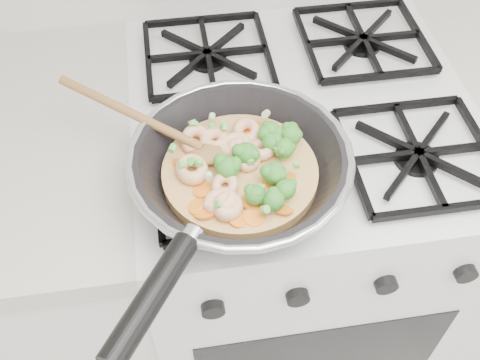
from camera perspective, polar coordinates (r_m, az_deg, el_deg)
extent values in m
cube|color=white|center=(1.34, 4.75, -6.86)|extent=(0.60, 0.60, 0.90)
cube|color=black|center=(0.99, 6.47, 7.82)|extent=(0.56, 0.56, 0.02)
torus|color=silver|center=(0.80, 0.00, 2.42)|extent=(0.33, 0.33, 0.01)
cylinder|color=black|center=(0.68, -9.01, -11.72)|extent=(0.13, 0.17, 0.03)
cylinder|color=#E0AB61|center=(0.83, 0.00, 0.70)|extent=(0.23, 0.23, 0.02)
ellipsoid|color=olive|center=(0.83, -3.11, 2.74)|extent=(0.08, 0.07, 0.02)
cylinder|color=olive|center=(0.86, -11.04, 6.69)|extent=(0.21, 0.15, 0.05)
torus|color=#F6C191|center=(0.83, 0.16, 3.00)|extent=(0.06, 0.06, 0.02)
torus|color=#F6C191|center=(0.84, -2.55, 4.04)|extent=(0.07, 0.07, 0.02)
torus|color=#F6C191|center=(0.84, -0.55, 3.49)|extent=(0.07, 0.07, 0.02)
torus|color=#F6C191|center=(0.76, -1.23, -2.65)|extent=(0.07, 0.07, 0.03)
torus|color=#F6C191|center=(0.86, 0.70, 4.94)|extent=(0.07, 0.07, 0.03)
torus|color=#F6C191|center=(0.77, -1.98, -2.16)|extent=(0.06, 0.06, 0.02)
torus|color=#F6C191|center=(0.82, 0.81, 2.19)|extent=(0.06, 0.06, 0.03)
torus|color=#F6C191|center=(0.81, -4.88, 1.09)|extent=(0.07, 0.07, 0.02)
torus|color=#F6C191|center=(0.85, -4.50, 4.04)|extent=(0.06, 0.06, 0.02)
torus|color=#F6C191|center=(0.79, -1.54, -0.55)|extent=(0.06, 0.06, 0.02)
torus|color=#F6C191|center=(0.83, 2.24, 3.14)|extent=(0.06, 0.06, 0.02)
ellipsoid|color=#429430|center=(0.76, 3.44, -2.07)|extent=(0.04, 0.04, 0.03)
ellipsoid|color=#429430|center=(0.84, 5.14, 4.55)|extent=(0.04, 0.04, 0.03)
ellipsoid|color=#429430|center=(0.76, 1.56, -1.50)|extent=(0.04, 0.04, 0.03)
ellipsoid|color=#429430|center=(0.82, 4.46, 3.23)|extent=(0.04, 0.04, 0.03)
ellipsoid|color=#429430|center=(0.77, 4.61, -0.96)|extent=(0.04, 0.04, 0.03)
ellipsoid|color=#429430|center=(0.84, 3.05, 4.95)|extent=(0.04, 0.04, 0.03)
ellipsoid|color=#429430|center=(0.81, 0.65, 2.71)|extent=(0.04, 0.04, 0.03)
ellipsoid|color=#429430|center=(0.79, 3.52, 0.70)|extent=(0.04, 0.04, 0.03)
ellipsoid|color=#429430|center=(0.79, -1.27, 1.24)|extent=(0.04, 0.04, 0.03)
ellipsoid|color=#429430|center=(0.83, 3.20, 3.80)|extent=(0.04, 0.04, 0.03)
cylinder|color=orange|center=(0.77, 4.30, -2.82)|extent=(0.04, 0.04, 0.01)
cylinder|color=orange|center=(0.77, -4.06, -2.71)|extent=(0.05, 0.05, 0.01)
cylinder|color=orange|center=(0.80, 3.34, -0.03)|extent=(0.03, 0.03, 0.01)
cylinder|color=orange|center=(0.76, -0.19, -4.01)|extent=(0.04, 0.04, 0.01)
cylinder|color=orange|center=(0.77, -3.58, -3.20)|extent=(0.03, 0.03, 0.01)
cylinder|color=orange|center=(0.88, 1.20, 5.72)|extent=(0.04, 0.04, 0.01)
cylinder|color=orange|center=(0.77, -3.01, -3.24)|extent=(0.04, 0.04, 0.01)
cylinder|color=orange|center=(0.76, 1.44, -3.75)|extent=(0.03, 0.03, 0.00)
cylinder|color=orange|center=(0.79, -3.73, -1.04)|extent=(0.03, 0.03, 0.01)
cylinder|color=orange|center=(0.83, -5.86, 1.92)|extent=(0.04, 0.04, 0.01)
cylinder|color=orange|center=(0.78, 1.16, -2.28)|extent=(0.04, 0.04, 0.00)
cylinder|color=orange|center=(0.84, 0.99, 3.21)|extent=(0.04, 0.04, 0.00)
cylinder|color=orange|center=(0.87, 2.47, 4.83)|extent=(0.04, 0.04, 0.01)
cylinder|color=orange|center=(0.81, 4.73, 0.11)|extent=(0.03, 0.03, 0.01)
cylinder|color=orange|center=(0.86, 0.62, 4.54)|extent=(0.04, 0.04, 0.01)
cylinder|color=beige|center=(0.86, -2.85, 6.35)|extent=(0.01, 0.01, 0.01)
cylinder|color=#66C14D|center=(0.80, 4.19, 0.75)|extent=(0.01, 0.01, 0.01)
cylinder|color=#66C14D|center=(0.85, -2.82, 5.34)|extent=(0.01, 0.01, 0.01)
cylinder|color=#66C14D|center=(0.75, -2.22, -2.45)|extent=(0.01, 0.01, 0.01)
cylinder|color=#66C14D|center=(0.80, -5.89, 1.49)|extent=(0.01, 0.01, 0.01)
cylinder|color=#66C14D|center=(0.76, 3.57, -2.58)|extent=(0.01, 0.01, 0.01)
cylinder|color=#66C14D|center=(0.81, -4.93, 1.89)|extent=(0.01, 0.01, 0.01)
cylinder|color=#66C14D|center=(0.80, 1.06, 1.95)|extent=(0.01, 0.01, 0.01)
cylinder|color=#66C14D|center=(0.77, 2.18, -0.80)|extent=(0.01, 0.01, 0.01)
cylinder|color=#66C14D|center=(0.75, 2.55, -2.99)|extent=(0.01, 0.01, 0.01)
cylinder|color=#66C14D|center=(0.79, -4.11, 1.71)|extent=(0.01, 0.01, 0.01)
cylinder|color=#66C14D|center=(0.85, -1.73, 5.52)|extent=(0.01, 0.01, 0.01)
cylinder|color=#66C14D|center=(0.84, -1.58, 5.36)|extent=(0.01, 0.01, 0.01)
cylinder|color=beige|center=(0.87, 2.64, 6.69)|extent=(0.01, 0.01, 0.01)
cylinder|color=#66C14D|center=(0.79, 3.50, 0.78)|extent=(0.01, 0.01, 0.01)
cylinder|color=#66C14D|center=(0.85, -4.84, 5.82)|extent=(0.01, 0.01, 0.01)
cylinder|color=#66C14D|center=(0.85, -4.52, 5.64)|extent=(0.01, 0.01, 0.01)
cylinder|color=beige|center=(0.77, -3.19, 0.44)|extent=(0.01, 0.01, 0.01)
cylinder|color=#66C14D|center=(0.84, 4.93, 5.36)|extent=(0.01, 0.01, 0.01)
cylinder|color=#66C14D|center=(0.81, -6.86, 3.20)|extent=(0.01, 0.01, 0.01)
cylinder|color=#66C14D|center=(0.79, 5.70, 1.47)|extent=(0.01, 0.01, 0.01)
cylinder|color=#66C14D|center=(0.81, 3.84, 2.99)|extent=(0.01, 0.01, 0.01)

